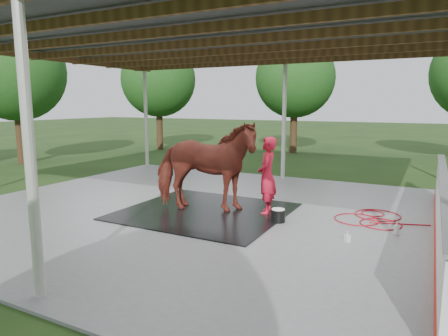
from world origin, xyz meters
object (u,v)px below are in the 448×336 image
at_px(wash_bucket, 278,215).
at_px(handler, 267,176).
at_px(horse, 205,166).
at_px(dasher_board, 441,213).

bearing_deg(wash_bucket, handler, 132.59).
bearing_deg(handler, horse, -82.87).
relative_size(handler, wash_bucket, 5.82).
bearing_deg(handler, dasher_board, 68.69).
xyz_separation_m(dasher_board, horse, (-4.78, -0.17, 0.52)).
xyz_separation_m(dasher_board, wash_bucket, (-3.01, -0.13, -0.40)).
height_order(horse, handler, horse).
distance_m(dasher_board, handler, 3.51).
bearing_deg(dasher_board, wash_bucket, -177.45).
bearing_deg(horse, handler, -83.96).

